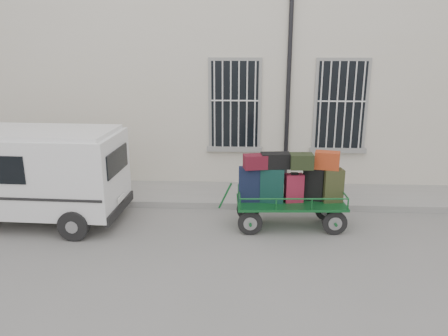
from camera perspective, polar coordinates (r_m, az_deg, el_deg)
ground at (r=9.09m, az=3.35°, el=-8.57°), size 80.00×80.00×0.00m
building at (r=13.79m, az=3.43°, el=12.74°), size 24.00×5.15×6.00m
sidewalk at (r=11.10m, az=3.29°, el=-3.50°), size 24.00×1.70×0.15m
luggage_cart at (r=9.18m, az=8.72°, el=-2.32°), size 2.65×1.13×1.64m
van at (r=10.19m, az=-24.39°, el=-0.25°), size 4.13×1.97×2.05m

